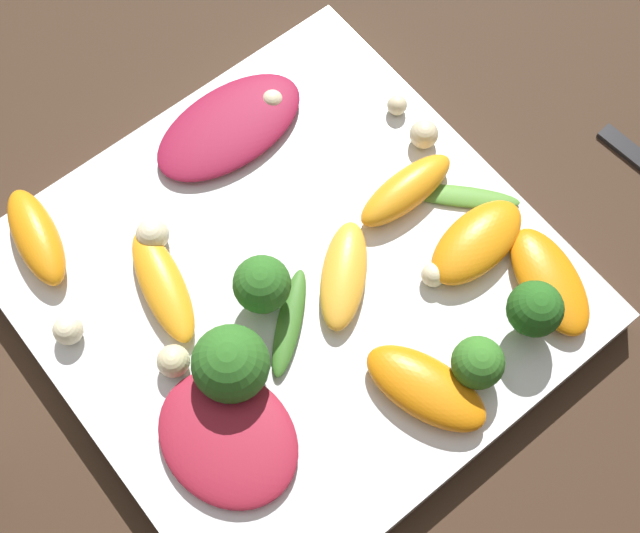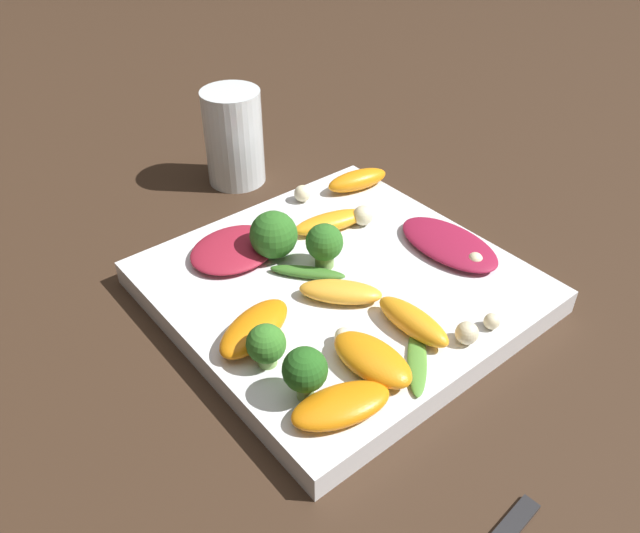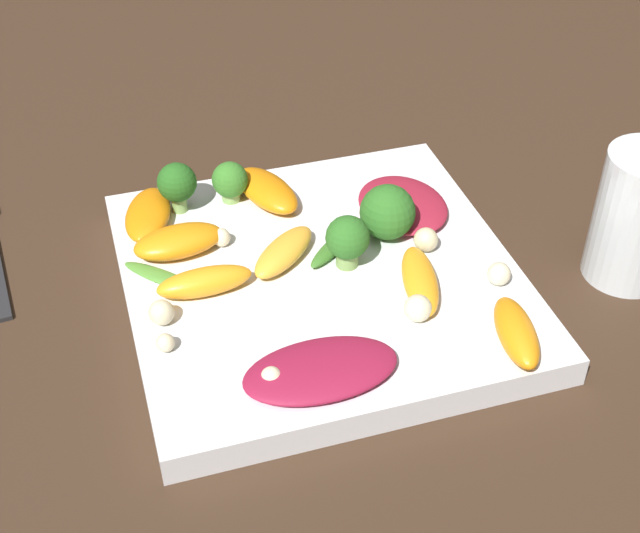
{
  "view_description": "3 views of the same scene",
  "coord_description": "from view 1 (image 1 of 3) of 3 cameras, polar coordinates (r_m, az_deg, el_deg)",
  "views": [
    {
      "loc": [
        -0.11,
        -0.16,
        0.48
      ],
      "look_at": [
        0.01,
        -0.01,
        0.03
      ],
      "focal_mm": 50.0,
      "sensor_mm": 36.0,
      "label": 1
    },
    {
      "loc": [
        0.3,
        -0.27,
        0.34
      ],
      "look_at": [
        -0.01,
        -0.01,
        0.03
      ],
      "focal_mm": 35.0,
      "sensor_mm": 36.0,
      "label": 2
    },
    {
      "loc": [
        0.14,
        0.47,
        0.42
      ],
      "look_at": [
        0.01,
        0.02,
        0.04
      ],
      "focal_mm": 50.0,
      "sensor_mm": 36.0,
      "label": 3
    }
  ],
  "objects": [
    {
      "name": "macadamia_nut_5",
      "position": [
        0.55,
        4.95,
        10.26
      ],
      "size": [
        0.01,
        0.01,
        0.01
      ],
      "color": "beige",
      "rests_on": "plate"
    },
    {
      "name": "broccoli_floret_0",
      "position": [
        0.47,
        10.05,
        -6.13
      ],
      "size": [
        0.03,
        0.03,
        0.03
      ],
      "color": "#84AD5B",
      "rests_on": "plate"
    },
    {
      "name": "orange_segment_6",
      "position": [
        0.49,
        1.53,
        -0.57
      ],
      "size": [
        0.07,
        0.06,
        0.02
      ],
      "color": "#FCAD33",
      "rests_on": "plate"
    },
    {
      "name": "broccoli_floret_3",
      "position": [
        0.48,
        -4.03,
        -0.86
      ],
      "size": [
        0.03,
        0.03,
        0.04
      ],
      "color": "#7A9E51",
      "rests_on": "plate"
    },
    {
      "name": "ground_plane",
      "position": [
        0.52,
        -1.69,
        -1.78
      ],
      "size": [
        2.4,
        2.4,
        0.0
      ],
      "primitive_type": "plane",
      "color": "#382619"
    },
    {
      "name": "radicchio_leaf_0",
      "position": [
        0.47,
        -5.91,
        -10.85
      ],
      "size": [
        0.07,
        0.09,
        0.01
      ],
      "color": "maroon",
      "rests_on": "plate"
    },
    {
      "name": "plate",
      "position": [
        0.51,
        -1.72,
        -1.33
      ],
      "size": [
        0.27,
        0.27,
        0.02
      ],
      "color": "white",
      "rests_on": "ground_plane"
    },
    {
      "name": "orange_segment_0",
      "position": [
        0.47,
        6.79,
        -7.73
      ],
      "size": [
        0.05,
        0.08,
        0.02
      ],
      "color": "orange",
      "rests_on": "plate"
    },
    {
      "name": "broccoli_floret_2",
      "position": [
        0.46,
        -5.74,
        -6.22
      ],
      "size": [
        0.04,
        0.04,
        0.04
      ],
      "color": "#7A9E51",
      "rests_on": "plate"
    },
    {
      "name": "orange_segment_4",
      "position": [
        0.51,
        14.47,
        -0.92
      ],
      "size": [
        0.05,
        0.07,
        0.02
      ],
      "color": "orange",
      "rests_on": "plate"
    },
    {
      "name": "arugula_sprig_1",
      "position": [
        0.49,
        -1.97,
        -3.59
      ],
      "size": [
        0.06,
        0.05,
        0.01
      ],
      "color": "#3D7528",
      "rests_on": "plate"
    },
    {
      "name": "arugula_sprig_0",
      "position": [
        0.53,
        8.94,
        4.46
      ],
      "size": [
        0.06,
        0.06,
        0.0
      ],
      "color": "#518E33",
      "rests_on": "plate"
    },
    {
      "name": "orange_segment_5",
      "position": [
        0.52,
        -17.7,
        1.82
      ],
      "size": [
        0.04,
        0.07,
        0.02
      ],
      "color": "orange",
      "rests_on": "plate"
    },
    {
      "name": "orange_segment_2",
      "position": [
        0.5,
        -10.03,
        -1.2
      ],
      "size": [
        0.04,
        0.08,
        0.01
      ],
      "color": "orange",
      "rests_on": "plate"
    },
    {
      "name": "macadamia_nut_3",
      "position": [
        0.48,
        -9.09,
        -6.35
      ],
      "size": [
        0.02,
        0.02,
        0.02
      ],
      "color": "beige",
      "rests_on": "plate"
    },
    {
      "name": "orange_segment_1",
      "position": [
        0.51,
        10.0,
        1.55
      ],
      "size": [
        0.07,
        0.04,
        0.02
      ],
      "color": "orange",
      "rests_on": "plate"
    },
    {
      "name": "radicchio_leaf_1",
      "position": [
        0.54,
        -5.82,
        8.9
      ],
      "size": [
        0.1,
        0.06,
        0.01
      ],
      "color": "maroon",
      "rests_on": "plate"
    },
    {
      "name": "orange_segment_3",
      "position": [
        0.51,
        5.66,
        4.75
      ],
      "size": [
        0.07,
        0.02,
        0.02
      ],
      "color": "orange",
      "rests_on": "plate"
    },
    {
      "name": "broccoli_floret_1",
      "position": [
        0.48,
        13.56,
        -2.71
      ],
      "size": [
        0.03,
        0.03,
        0.04
      ],
      "color": "#84AD5B",
      "rests_on": "plate"
    },
    {
      "name": "macadamia_nut_6",
      "position": [
        0.5,
        7.26,
        -0.52
      ],
      "size": [
        0.01,
        0.01,
        0.01
      ],
      "color": "beige",
      "rests_on": "plate"
    },
    {
      "name": "macadamia_nut_1",
      "position": [
        0.55,
        -3.06,
        10.55
      ],
      "size": [
        0.01,
        0.01,
        0.01
      ],
      "color": "beige",
      "rests_on": "plate"
    },
    {
      "name": "macadamia_nut_4",
      "position": [
        0.51,
        -10.66,
        2.04
      ],
      "size": [
        0.02,
        0.02,
        0.02
      ],
      "color": "beige",
      "rests_on": "plate"
    },
    {
      "name": "macadamia_nut_0",
      "position": [
        0.54,
        6.67,
        8.41
      ],
      "size": [
        0.02,
        0.02,
        0.02
      ],
      "color": "beige",
      "rests_on": "plate"
    },
    {
      "name": "macadamia_nut_2",
      "position": [
        0.5,
        -15.82,
        -3.93
      ],
      "size": [
        0.02,
        0.02,
        0.02
      ],
      "color": "beige",
      "rests_on": "plate"
    }
  ]
}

